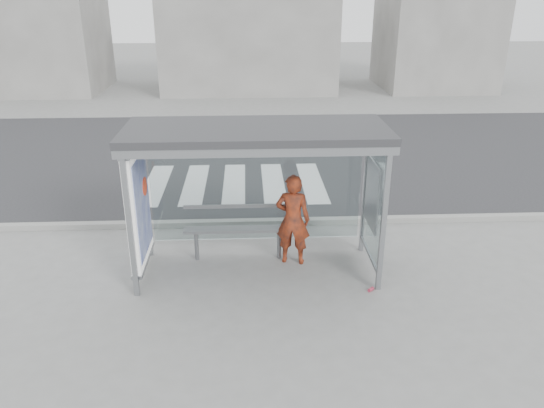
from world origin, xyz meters
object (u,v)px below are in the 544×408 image
(bench, at_px, (238,229))
(soda_can, at_px, (371,289))
(person, at_px, (293,220))
(bus_shelter, at_px, (234,164))

(bench, distance_m, soda_can, 2.62)
(soda_can, bearing_deg, person, 138.59)
(person, distance_m, bench, 1.04)
(bus_shelter, relative_size, soda_can, 38.45)
(person, bearing_deg, bench, 1.81)
(bus_shelter, distance_m, person, 1.54)
(person, height_order, bench, person)
(bench, height_order, soda_can, bench)
(soda_can, bearing_deg, bench, 150.27)
(person, distance_m, soda_can, 1.83)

